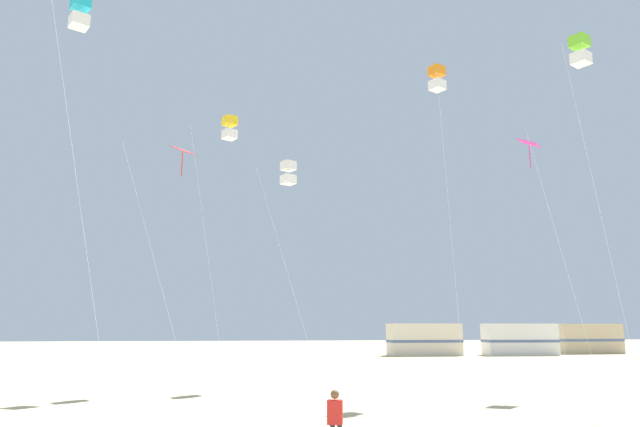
{
  "coord_description": "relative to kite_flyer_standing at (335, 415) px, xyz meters",
  "views": [
    {
      "loc": [
        -2.06,
        -6.48,
        2.56
      ],
      "look_at": [
        0.16,
        9.74,
        5.75
      ],
      "focal_mm": 32.52,
      "sensor_mm": 36.0,
      "label": 1
    }
  ],
  "objects": [
    {
      "name": "kite_box_orange",
      "position": [
        6.59,
        10.7,
        13.18
      ],
      "size": [
        1.0,
        1.0,
        14.4
      ],
      "color": "silver",
      "rests_on": "ground"
    },
    {
      "name": "kite_diamond_scarlet",
      "position": [
        -4.96,
        11.84,
        9.2
      ],
      "size": [
        3.39,
        3.03,
        10.48
      ],
      "color": "silver",
      "rests_on": "ground"
    },
    {
      "name": "kite_diamond_magenta",
      "position": [
        10.64,
        10.08,
        9.61
      ],
      "size": [
        2.9,
        2.42,
        10.92
      ],
      "color": "silver",
      "rests_on": "ground"
    },
    {
      "name": "rv_van_cream",
      "position": [
        14.23,
        37.78,
        0.78
      ],
      "size": [
        6.47,
        2.43,
        2.8
      ],
      "rotation": [
        0.0,
        0.0,
        0.01
      ],
      "color": "beige",
      "rests_on": "ground"
    },
    {
      "name": "rv_van_white",
      "position": [
        23.03,
        37.29,
        0.78
      ],
      "size": [
        6.52,
        2.56,
        2.8
      ],
      "rotation": [
        0.0,
        0.0,
        -0.03
      ],
      "color": "white",
      "rests_on": "ground"
    },
    {
      "name": "kite_box_lime",
      "position": [
        10.41,
        5.48,
        12.24
      ],
      "size": [
        1.45,
        1.42,
        13.46
      ],
      "color": "silver",
      "rests_on": "ground"
    },
    {
      "name": "kite_flyer_standing",
      "position": [
        0.0,
        0.0,
        0.0
      ],
      "size": [
        0.42,
        0.55,
        1.16
      ],
      "rotation": [
        0.0,
        0.0,
        2.9
      ],
      "color": "red",
      "rests_on": "ground"
    },
    {
      "name": "kite_box_cyan",
      "position": [
        -8.06,
        6.25,
        12.8
      ],
      "size": [
        2.43,
        2.39,
        14.02
      ],
      "color": "silver",
      "rests_on": "ground"
    },
    {
      "name": "rv_van_tan",
      "position": [
        31.05,
        39.56,
        0.78
      ],
      "size": [
        6.6,
        2.83,
        2.8
      ],
      "rotation": [
        0.0,
        0.0,
        0.08
      ],
      "color": "#C6B28C",
      "rests_on": "ground"
    },
    {
      "name": "kite_box_white",
      "position": [
        -0.0,
        14.01,
        9.32
      ],
      "size": [
        3.05,
        2.06,
        10.53
      ],
      "color": "silver",
      "rests_on": "ground"
    },
    {
      "name": "kite_box_gold",
      "position": [
        -2.92,
        14.16,
        11.54
      ],
      "size": [
        2.3,
        2.3,
        12.76
      ],
      "color": "silver",
      "rests_on": "ground"
    }
  ]
}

